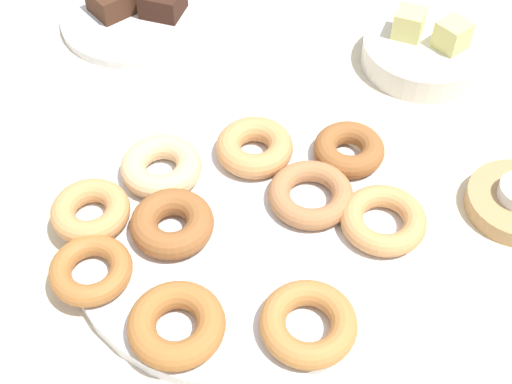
% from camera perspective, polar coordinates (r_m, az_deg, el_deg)
% --- Properties ---
extents(ground_plane, '(2.40, 2.40, 0.00)m').
position_cam_1_polar(ground_plane, '(0.74, -1.43, -3.75)').
color(ground_plane, beige).
extents(donut_plate, '(0.35, 0.35, 0.02)m').
position_cam_1_polar(donut_plate, '(0.73, -1.45, -3.37)').
color(donut_plate, silver).
rests_on(donut_plate, ground_plane).
extents(donut_0, '(0.11, 0.11, 0.02)m').
position_cam_1_polar(donut_0, '(0.74, 4.52, -0.21)').
color(donut_0, '#B27547').
rests_on(donut_0, donut_plate).
extents(donut_1, '(0.11, 0.11, 0.03)m').
position_cam_1_polar(donut_1, '(0.78, -0.13, 3.70)').
color(donut_1, tan).
rests_on(donut_1, donut_plate).
extents(donut_2, '(0.13, 0.13, 0.03)m').
position_cam_1_polar(donut_2, '(0.65, -6.57, -10.78)').
color(donut_2, '#AD6B33').
rests_on(donut_2, donut_plate).
extents(donut_3, '(0.09, 0.09, 0.03)m').
position_cam_1_polar(donut_3, '(0.71, -6.91, -2.59)').
color(donut_3, '#995B2D').
rests_on(donut_3, donut_plate).
extents(donut_4, '(0.11, 0.11, 0.03)m').
position_cam_1_polar(donut_4, '(0.77, -7.80, 2.07)').
color(donut_4, '#EABC84').
rests_on(donut_4, donut_plate).
extents(donut_5, '(0.12, 0.12, 0.02)m').
position_cam_1_polar(donut_5, '(0.65, 4.31, -10.73)').
color(donut_5, '#BC7A3D').
rests_on(donut_5, donut_plate).
extents(donut_6, '(0.10, 0.10, 0.02)m').
position_cam_1_polar(donut_6, '(0.70, -13.43, -6.26)').
color(donut_6, '#AD6B33').
rests_on(donut_6, donut_plate).
extents(donut_7, '(0.11, 0.11, 0.03)m').
position_cam_1_polar(donut_7, '(0.74, -13.45, -1.54)').
color(donut_7, tan).
rests_on(donut_7, donut_plate).
extents(donut_8, '(0.09, 0.09, 0.03)m').
position_cam_1_polar(donut_8, '(0.79, 7.65, 3.48)').
color(donut_8, '#995B2D').
rests_on(donut_8, donut_plate).
extents(donut_9, '(0.12, 0.12, 0.02)m').
position_cam_1_polar(donut_9, '(0.73, 10.42, -2.29)').
color(donut_9, tan).
rests_on(donut_9, donut_plate).
extents(cake_plate, '(0.21, 0.21, 0.01)m').
position_cam_1_polar(cake_plate, '(1.02, -9.72, 13.94)').
color(cake_plate, silver).
rests_on(cake_plate, ground_plane).
extents(brownie_near, '(0.06, 0.06, 0.03)m').
position_cam_1_polar(brownie_near, '(1.02, -11.86, 15.12)').
color(brownie_near, '#472819').
rests_on(brownie_near, cake_plate).
extents(brownie_far, '(0.07, 0.07, 0.03)m').
position_cam_1_polar(brownie_far, '(1.01, -7.69, 15.23)').
color(brownie_far, '#381E14').
rests_on(brownie_far, cake_plate).
extents(fruit_bowl, '(0.16, 0.16, 0.03)m').
position_cam_1_polar(fruit_bowl, '(0.95, 13.58, 11.01)').
color(fruit_bowl, silver).
rests_on(fruit_bowl, ground_plane).
extents(melon_chunk_left, '(0.04, 0.04, 0.04)m').
position_cam_1_polar(melon_chunk_left, '(0.94, 12.46, 13.40)').
color(melon_chunk_left, '#DBD67A').
rests_on(melon_chunk_left, fruit_bowl).
extents(melon_chunk_right, '(0.04, 0.04, 0.04)m').
position_cam_1_polar(melon_chunk_right, '(0.93, 15.85, 12.31)').
color(melon_chunk_right, '#DBD67A').
rests_on(melon_chunk_right, fruit_bowl).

